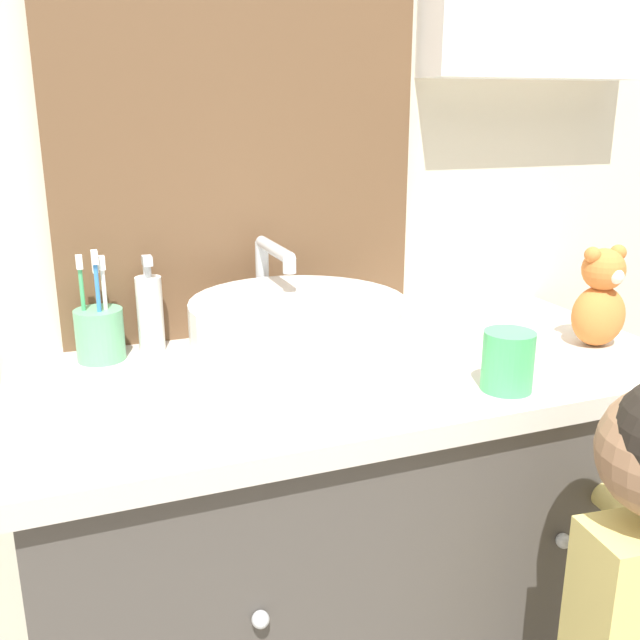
% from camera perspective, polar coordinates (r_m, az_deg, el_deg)
% --- Properties ---
extents(wall_back, '(3.20, 0.18, 2.50)m').
position_cam_1_polar(wall_back, '(1.38, -0.85, 17.37)').
color(wall_back, beige).
rests_on(wall_back, ground_plane).
extents(vanity_counter, '(1.09, 0.52, 0.86)m').
position_cam_1_polar(vanity_counter, '(1.39, 2.68, -20.26)').
color(vanity_counter, '#4C4742').
rests_on(vanity_counter, ground_plane).
extents(sink_basin, '(0.34, 0.39, 0.19)m').
position_cam_1_polar(sink_basin, '(1.13, -1.73, -1.17)').
color(sink_basin, white).
rests_on(sink_basin, vanity_counter).
extents(toothbrush_holder, '(0.08, 0.08, 0.19)m').
position_cam_1_polar(toothbrush_holder, '(1.25, -17.22, -0.88)').
color(toothbrush_holder, '#66B27F').
rests_on(toothbrush_holder, vanity_counter).
extents(soap_dispenser, '(0.04, 0.04, 0.17)m').
position_cam_1_polar(soap_dispenser, '(1.27, -13.43, 0.62)').
color(soap_dispenser, white).
rests_on(soap_dispenser, vanity_counter).
extents(teddy_bear, '(0.10, 0.08, 0.18)m').
position_cam_1_polar(teddy_bear, '(1.35, 21.51, 1.57)').
color(teddy_bear, orange).
rests_on(teddy_bear, vanity_counter).
extents(drinking_cup, '(0.08, 0.08, 0.09)m').
position_cam_1_polar(drinking_cup, '(1.10, 14.81, -3.19)').
color(drinking_cup, '#4CC670').
rests_on(drinking_cup, vanity_counter).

